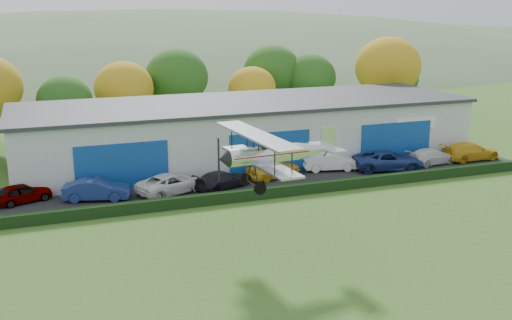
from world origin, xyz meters
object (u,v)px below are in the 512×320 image
object	(u,v)px
car_2	(171,184)
biplane	(274,152)
car_1	(97,189)
car_6	(388,160)
car_5	(330,161)
car_3	(222,180)
car_7	(431,156)
car_4	(273,168)
hangar	(246,130)
car_8	(470,151)
car_0	(22,193)

from	to	relation	value
car_2	biplane	xyz separation A→B (m)	(3.05, -12.72, 5.04)
car_1	car_6	size ratio (longest dim) A/B	0.80
car_5	car_3	bearing A→B (deg)	111.50
car_2	biplane	size ratio (longest dim) A/B	0.64
car_5	biplane	xyz separation A→B (m)	(-10.99, -14.41, 5.01)
car_7	biplane	xyz separation A→B (m)	(-20.26, -13.15, 5.09)
car_4	car_5	bearing A→B (deg)	-101.36
car_1	car_7	world-z (taller)	car_1
car_3	car_7	size ratio (longest dim) A/B	0.97
car_4	hangar	bearing A→B (deg)	-18.31
car_3	biplane	size ratio (longest dim) A/B	0.56
car_3	car_7	bearing A→B (deg)	-111.21
car_2	biplane	distance (m)	14.02
car_1	car_5	distance (m)	19.44
hangar	car_1	size ratio (longest dim) A/B	8.59
car_3	car_8	xyz separation A→B (m)	(23.60, 0.56, 0.13)
car_2	car_5	xyz separation A→B (m)	(14.03, 1.68, 0.03)
car_4	car_5	xyz separation A→B (m)	(5.41, 0.51, -0.02)
car_3	car_7	xyz separation A→B (m)	(19.39, 0.53, 0.02)
hangar	car_6	xyz separation A→B (m)	(9.90, -8.26, -1.79)
car_7	car_0	bearing A→B (deg)	78.62
car_4	biplane	bearing A→B (deg)	141.37
car_7	biplane	world-z (taller)	biplane
car_5	car_7	world-z (taller)	car_5
car_0	car_1	xyz separation A→B (m)	(5.02, -1.25, 0.08)
hangar	biplane	xyz separation A→B (m)	(-5.78, -21.04, 3.17)
car_0	car_8	bearing A→B (deg)	-112.30
car_0	car_4	xyz separation A→B (m)	(19.00, -0.32, 0.10)
car_3	car_8	bearing A→B (deg)	-111.42
car_3	car_6	world-z (taller)	car_6
hangar	car_1	world-z (taller)	hangar
car_2	car_7	distance (m)	23.31
car_1	car_8	size ratio (longest dim) A/B	0.86
car_4	car_8	world-z (taller)	car_8
hangar	car_5	distance (m)	8.63
car_4	car_6	distance (m)	10.16
car_4	car_3	bearing A→B (deg)	88.38
car_0	biplane	size ratio (longest dim) A/B	0.49
car_4	car_5	size ratio (longest dim) A/B	1.00
hangar	car_0	world-z (taller)	hangar
car_3	car_2	bearing A→B (deg)	65.72
car_4	biplane	xyz separation A→B (m)	(-5.58, -13.90, 4.98)
car_5	car_8	distance (m)	13.53
car_5	car_4	bearing A→B (deg)	106.89
car_2	car_6	distance (m)	18.72
car_0	car_8	distance (m)	37.90
car_3	car_5	xyz separation A→B (m)	(10.12, 1.79, 0.10)
car_1	car_3	bearing A→B (deg)	-76.83
car_2	car_5	world-z (taller)	car_5
car_0	car_6	xyz separation A→B (m)	(29.10, -1.44, 0.13)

